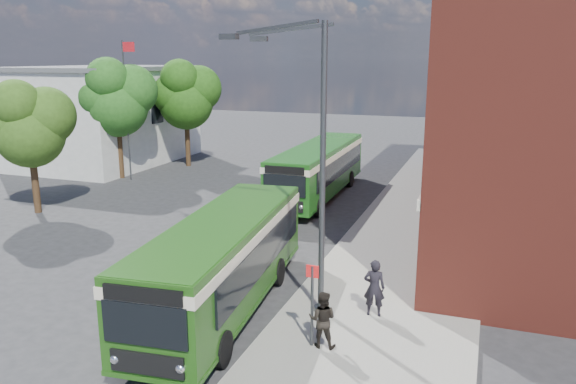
% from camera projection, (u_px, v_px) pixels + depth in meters
% --- Properties ---
extents(ground, '(120.00, 120.00, 0.00)m').
position_uv_depth(ground, '(205.00, 272.00, 21.41)').
color(ground, '#29292C').
rests_on(ground, ground).
extents(pavement, '(6.00, 48.00, 0.15)m').
position_uv_depth(pavement, '(418.00, 230.00, 26.38)').
color(pavement, gray).
rests_on(pavement, ground).
extents(kerb_line, '(0.12, 48.00, 0.01)m').
position_uv_depth(kerb_line, '(355.00, 225.00, 27.41)').
color(kerb_line, beige).
rests_on(kerb_line, ground).
extents(white_building, '(9.40, 13.40, 7.30)m').
position_uv_depth(white_building, '(106.00, 115.00, 42.97)').
color(white_building, beige).
rests_on(white_building, ground).
extents(flagpole, '(0.95, 0.10, 9.00)m').
position_uv_depth(flagpole, '(127.00, 105.00, 36.26)').
color(flagpole, '#3A3C3F').
rests_on(flagpole, ground).
extents(street_lamp, '(2.96, 2.38, 9.00)m').
position_uv_depth(street_lamp, '(311.00, 166.00, 16.86)').
color(street_lamp, '#3A3C3F').
rests_on(street_lamp, ground).
extents(bus_stop_sign, '(0.35, 0.08, 2.52)m').
position_uv_depth(bus_stop_sign, '(312.00, 300.00, 15.37)').
color(bus_stop_sign, '#3A3C3F').
rests_on(bus_stop_sign, ground).
extents(bus_front, '(3.58, 10.58, 3.02)m').
position_uv_depth(bus_front, '(223.00, 256.00, 17.86)').
color(bus_front, '#1E4D12').
rests_on(bus_front, ground).
extents(bus_rear, '(2.78, 12.06, 3.02)m').
position_uv_depth(bus_rear, '(319.00, 166.00, 32.50)').
color(bus_rear, '#1A5617').
rests_on(bus_rear, ground).
extents(pedestrian_a, '(0.71, 0.51, 1.82)m').
position_uv_depth(pedestrian_a, '(374.00, 288.00, 17.32)').
color(pedestrian_a, black).
rests_on(pedestrian_a, pavement).
extents(pedestrian_b, '(0.84, 0.68, 1.62)m').
position_uv_depth(pedestrian_b, '(322.00, 319.00, 15.45)').
color(pedestrian_b, black).
rests_on(pedestrian_b, pavement).
extents(tree_left, '(4.11, 3.91, 6.95)m').
position_uv_depth(tree_left, '(29.00, 123.00, 28.44)').
color(tree_left, '#352413').
rests_on(tree_left, ground).
extents(tree_mid, '(4.74, 4.50, 8.00)m').
position_uv_depth(tree_mid, '(117.00, 97.00, 36.71)').
color(tree_mid, '#352413').
rests_on(tree_mid, ground).
extents(tree_right, '(4.66, 4.43, 7.86)m').
position_uv_depth(tree_right, '(186.00, 94.00, 40.88)').
color(tree_right, '#352413').
rests_on(tree_right, ground).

